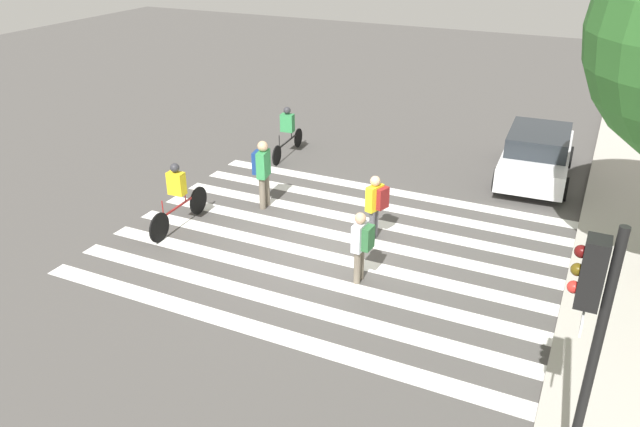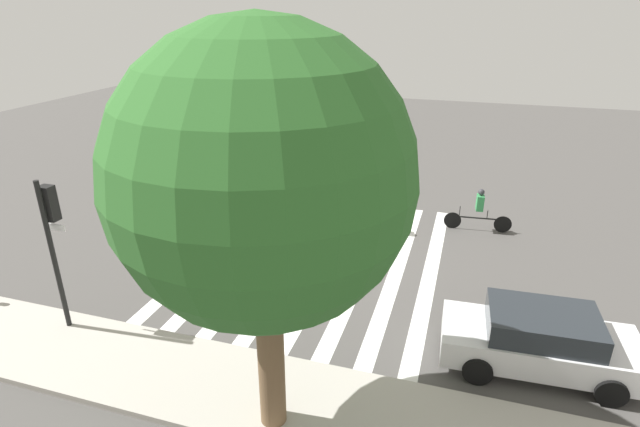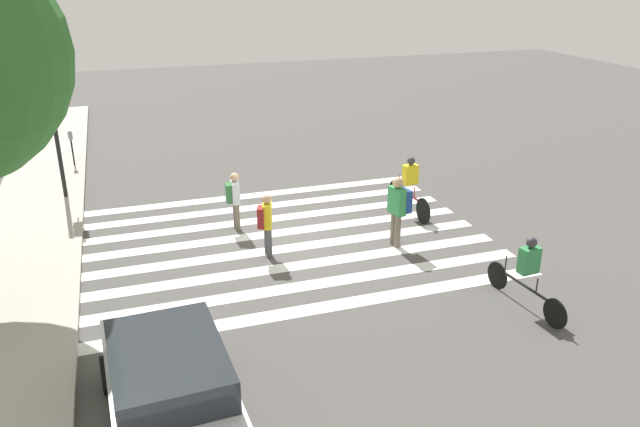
{
  "view_description": "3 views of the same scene",
  "coord_description": "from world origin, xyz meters",
  "px_view_note": "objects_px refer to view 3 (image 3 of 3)",
  "views": [
    {
      "loc": [
        11.49,
        5.1,
        6.94
      ],
      "look_at": [
        0.25,
        -0.22,
        0.9
      ],
      "focal_mm": 35.0,
      "sensor_mm": 36.0,
      "label": 1
    },
    {
      "loc": [
        -4.22,
        13.58,
        7.56
      ],
      "look_at": [
        0.15,
        -0.5,
        1.33
      ],
      "focal_mm": 28.0,
      "sensor_mm": 36.0,
      "label": 2
    },
    {
      "loc": [
        -14.11,
        3.86,
        6.63
      ],
      "look_at": [
        -1.02,
        -0.54,
        1.05
      ],
      "focal_mm": 35.0,
      "sensor_mm": 36.0,
      "label": 3
    }
  ],
  "objects_px": {
    "pedestrian_child_with_backpack": "(266,220)",
    "cyclist_mid_street": "(528,269)",
    "pedestrian_adult_yellow_jacket": "(234,197)",
    "pedestrian_adult_blue_shirt": "(398,206)",
    "parking_meter": "(71,141)",
    "cyclist_near_curb": "(410,184)",
    "traffic_light": "(57,109)",
    "car_parked_silver_sedan": "(171,388)"
  },
  "relations": [
    {
      "from": "pedestrian_adult_yellow_jacket",
      "to": "pedestrian_child_with_backpack",
      "type": "height_order",
      "value": "pedestrian_child_with_backpack"
    },
    {
      "from": "traffic_light",
      "to": "pedestrian_adult_yellow_jacket",
      "type": "bearing_deg",
      "value": -131.18
    },
    {
      "from": "traffic_light",
      "to": "parking_meter",
      "type": "distance_m",
      "value": 3.69
    },
    {
      "from": "parking_meter",
      "to": "cyclist_near_curb",
      "type": "bearing_deg",
      "value": -129.01
    },
    {
      "from": "parking_meter",
      "to": "cyclist_mid_street",
      "type": "bearing_deg",
      "value": -144.82
    },
    {
      "from": "pedestrian_adult_blue_shirt",
      "to": "cyclist_mid_street",
      "type": "xyz_separation_m",
      "value": [
        -3.6,
        -1.19,
        -0.2
      ]
    },
    {
      "from": "traffic_light",
      "to": "parking_meter",
      "type": "relative_size",
      "value": 2.95
    },
    {
      "from": "traffic_light",
      "to": "cyclist_mid_street",
      "type": "xyz_separation_m",
      "value": [
        -9.62,
        -9.09,
        -1.91
      ]
    },
    {
      "from": "pedestrian_adult_yellow_jacket",
      "to": "pedestrian_adult_blue_shirt",
      "type": "distance_m",
      "value": 4.32
    },
    {
      "from": "parking_meter",
      "to": "pedestrian_adult_yellow_jacket",
      "type": "distance_m",
      "value": 8.14
    },
    {
      "from": "pedestrian_child_with_backpack",
      "to": "cyclist_mid_street",
      "type": "bearing_deg",
      "value": 65.84
    },
    {
      "from": "pedestrian_adult_blue_shirt",
      "to": "cyclist_near_curb",
      "type": "relative_size",
      "value": 0.77
    },
    {
      "from": "pedestrian_adult_blue_shirt",
      "to": "car_parked_silver_sedan",
      "type": "distance_m",
      "value": 7.86
    },
    {
      "from": "pedestrian_child_with_backpack",
      "to": "pedestrian_adult_blue_shirt",
      "type": "relative_size",
      "value": 0.88
    },
    {
      "from": "cyclist_near_curb",
      "to": "car_parked_silver_sedan",
      "type": "relative_size",
      "value": 0.55
    },
    {
      "from": "parking_meter",
      "to": "cyclist_near_curb",
      "type": "relative_size",
      "value": 0.57
    },
    {
      "from": "parking_meter",
      "to": "pedestrian_adult_blue_shirt",
      "type": "xyz_separation_m",
      "value": [
        -9.27,
        -7.87,
        0.05
      ]
    },
    {
      "from": "traffic_light",
      "to": "car_parked_silver_sedan",
      "type": "distance_m",
      "value": 11.36
    },
    {
      "from": "pedestrian_adult_blue_shirt",
      "to": "cyclist_near_curb",
      "type": "height_order",
      "value": "pedestrian_adult_blue_shirt"
    },
    {
      "from": "pedestrian_adult_blue_shirt",
      "to": "cyclist_near_curb",
      "type": "distance_m",
      "value": 2.26
    },
    {
      "from": "pedestrian_adult_yellow_jacket",
      "to": "pedestrian_adult_blue_shirt",
      "type": "bearing_deg",
      "value": 61.55
    },
    {
      "from": "pedestrian_child_with_backpack",
      "to": "cyclist_mid_street",
      "type": "height_order",
      "value": "pedestrian_child_with_backpack"
    },
    {
      "from": "pedestrian_child_with_backpack",
      "to": "cyclist_mid_street",
      "type": "distance_m",
      "value": 6.0
    },
    {
      "from": "cyclist_mid_street",
      "to": "car_parked_silver_sedan",
      "type": "height_order",
      "value": "cyclist_mid_street"
    },
    {
      "from": "pedestrian_child_with_backpack",
      "to": "cyclist_near_curb",
      "type": "bearing_deg",
      "value": 125.92
    },
    {
      "from": "car_parked_silver_sedan",
      "to": "cyclist_near_curb",
      "type": "bearing_deg",
      "value": -49.49
    },
    {
      "from": "pedestrian_child_with_backpack",
      "to": "pedestrian_adult_blue_shirt",
      "type": "xyz_separation_m",
      "value": [
        -0.44,
        -3.25,
        0.13
      ]
    },
    {
      "from": "cyclist_mid_street",
      "to": "parking_meter",
      "type": "bearing_deg",
      "value": 29.95
    },
    {
      "from": "traffic_light",
      "to": "pedestrian_adult_blue_shirt",
      "type": "bearing_deg",
      "value": -127.37
    },
    {
      "from": "pedestrian_child_with_backpack",
      "to": "pedestrian_adult_yellow_jacket",
      "type": "bearing_deg",
      "value": -150.01
    },
    {
      "from": "cyclist_mid_street",
      "to": "cyclist_near_curb",
      "type": "height_order",
      "value": "cyclist_near_curb"
    },
    {
      "from": "pedestrian_adult_blue_shirt",
      "to": "pedestrian_adult_yellow_jacket",
      "type": "bearing_deg",
      "value": 46.68
    },
    {
      "from": "car_parked_silver_sedan",
      "to": "pedestrian_child_with_backpack",
      "type": "bearing_deg",
      "value": -30.18
    },
    {
      "from": "pedestrian_adult_blue_shirt",
      "to": "pedestrian_child_with_backpack",
      "type": "bearing_deg",
      "value": 71.43
    },
    {
      "from": "traffic_light",
      "to": "pedestrian_child_with_backpack",
      "type": "bearing_deg",
      "value": -140.29
    },
    {
      "from": "pedestrian_adult_blue_shirt",
      "to": "cyclist_near_curb",
      "type": "bearing_deg",
      "value": -44.39
    },
    {
      "from": "cyclist_mid_street",
      "to": "cyclist_near_curb",
      "type": "xyz_separation_m",
      "value": [
        5.48,
        -0.05,
        0.01
      ]
    },
    {
      "from": "traffic_light",
      "to": "pedestrian_adult_yellow_jacket",
      "type": "relative_size",
      "value": 2.52
    },
    {
      "from": "traffic_light",
      "to": "pedestrian_adult_blue_shirt",
      "type": "relative_size",
      "value": 2.2
    },
    {
      "from": "pedestrian_adult_blue_shirt",
      "to": "car_parked_silver_sedan",
      "type": "height_order",
      "value": "pedestrian_adult_blue_shirt"
    },
    {
      "from": "pedestrian_adult_yellow_jacket",
      "to": "pedestrian_adult_blue_shirt",
      "type": "xyz_separation_m",
      "value": [
        -2.31,
        -3.64,
        0.14
      ]
    },
    {
      "from": "pedestrian_adult_blue_shirt",
      "to": "cyclist_mid_street",
      "type": "height_order",
      "value": "pedestrian_adult_blue_shirt"
    }
  ]
}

